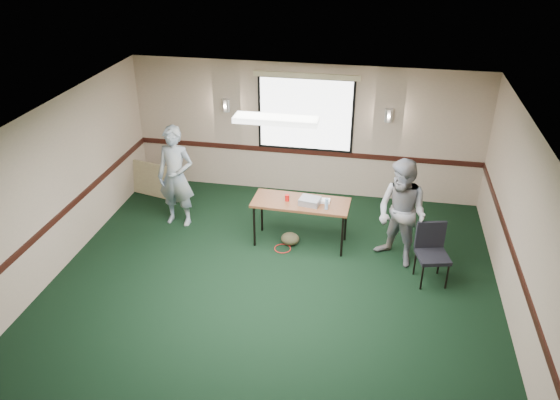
% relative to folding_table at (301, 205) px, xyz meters
% --- Properties ---
extents(ground, '(8.00, 8.00, 0.00)m').
position_rel_folding_table_xyz_m(ground, '(-0.23, -1.99, -0.77)').
color(ground, black).
rests_on(ground, ground).
extents(room_shell, '(8.00, 8.02, 8.00)m').
position_rel_folding_table_xyz_m(room_shell, '(-0.23, 0.14, 0.81)').
color(room_shell, '#C8AA90').
rests_on(room_shell, ground).
extents(folding_table, '(1.68, 0.72, 0.83)m').
position_rel_folding_table_xyz_m(folding_table, '(0.00, 0.00, 0.00)').
color(folding_table, '#502B16').
rests_on(folding_table, ground).
extents(projector, '(0.38, 0.33, 0.11)m').
position_rel_folding_table_xyz_m(projector, '(0.16, -0.06, 0.12)').
color(projector, gray).
rests_on(projector, folding_table).
extents(game_console, '(0.18, 0.15, 0.05)m').
position_rel_folding_table_xyz_m(game_console, '(0.40, 0.06, 0.08)').
color(game_console, white).
rests_on(game_console, folding_table).
extents(red_cup, '(0.07, 0.07, 0.11)m').
position_rel_folding_table_xyz_m(red_cup, '(-0.24, -0.01, 0.12)').
color(red_cup, '#B30F0B').
rests_on(red_cup, folding_table).
extents(water_bottle, '(0.06, 0.06, 0.20)m').
position_rel_folding_table_xyz_m(water_bottle, '(0.46, -0.18, 0.16)').
color(water_bottle, '#80AAD2').
rests_on(water_bottle, folding_table).
extents(duffel_bag, '(0.39, 0.34, 0.23)m').
position_rel_folding_table_xyz_m(duffel_bag, '(-0.16, -0.09, -0.66)').
color(duffel_bag, '#3F3A24').
rests_on(duffel_bag, ground).
extents(cable_coil, '(0.32, 0.32, 0.01)m').
position_rel_folding_table_xyz_m(cable_coil, '(-0.27, -0.26, -0.76)').
color(cable_coil, red).
rests_on(cable_coil, ground).
extents(folded_table, '(1.34, 0.51, 0.68)m').
position_rel_folding_table_xyz_m(folded_table, '(-3.23, 1.26, -0.43)').
color(folded_table, tan).
rests_on(folded_table, ground).
extents(conference_chair, '(0.57, 0.59, 0.96)m').
position_rel_folding_table_xyz_m(conference_chair, '(2.18, -0.64, -0.21)').
color(conference_chair, black).
rests_on(conference_chair, ground).
extents(person_left, '(0.73, 0.51, 1.91)m').
position_rel_folding_table_xyz_m(person_left, '(-2.35, 0.29, 0.18)').
color(person_left, '#415E8F').
rests_on(person_left, ground).
extents(person_right, '(1.13, 1.09, 1.83)m').
position_rel_folding_table_xyz_m(person_right, '(1.68, -0.26, 0.15)').
color(person_right, '#758FB6').
rests_on(person_right, ground).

